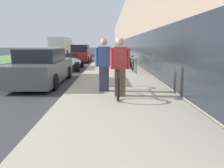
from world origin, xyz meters
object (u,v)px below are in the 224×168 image
at_px(cruiser_bike_middle, 130,61).
at_px(cruiser_bike_farthest, 127,59).
at_px(bike_rack_hoop, 136,64).
at_px(person_rider, 120,67).
at_px(parked_sedan_curbside, 42,68).
at_px(parked_sedan_far, 81,54).
at_px(tandem_bicycle, 117,82).
at_px(person_bystander, 104,65).
at_px(cruiser_bike_nearest, 132,64).
at_px(moving_truck, 62,46).
at_px(vintage_roadster_curbside, 68,63).

bearing_deg(cruiser_bike_middle, cruiser_bike_farthest, 89.48).
bearing_deg(cruiser_bike_farthest, bike_rack_hoop, -90.53).
relative_size(person_rider, cruiser_bike_middle, 0.97).
relative_size(bike_rack_hoop, cruiser_bike_middle, 0.48).
xyz_separation_m(cruiser_bike_farthest, parked_sedan_curbside, (-4.31, -7.82, 0.21)).
xyz_separation_m(cruiser_bike_farthest, parked_sedan_far, (-4.18, 3.12, 0.26)).
relative_size(tandem_bicycle, person_bystander, 1.41).
height_order(cruiser_bike_nearest, parked_sedan_far, parked_sedan_far).
distance_m(cruiser_bike_farthest, parked_sedan_far, 5.22).
xyz_separation_m(tandem_bicycle, cruiser_bike_farthest, (1.26, 10.10, -0.00)).
height_order(person_rider, moving_truck, moving_truck).
relative_size(tandem_bicycle, vintage_roadster_curbside, 0.64).
xyz_separation_m(bike_rack_hoop, cruiser_bike_farthest, (0.05, 5.59, -0.16)).
distance_m(person_rider, parked_sedan_curbside, 4.08).
bearing_deg(parked_sedan_far, moving_truck, 110.54).
height_order(bike_rack_hoop, parked_sedan_curbside, parked_sedan_curbside).
distance_m(cruiser_bike_nearest, cruiser_bike_farthest, 4.24).
height_order(bike_rack_hoop, cruiser_bike_farthest, bike_rack_hoop).
relative_size(tandem_bicycle, cruiser_bike_nearest, 1.41).
bearing_deg(person_bystander, bike_rack_hoop, 68.92).
xyz_separation_m(person_bystander, cruiser_bike_middle, (1.64, 7.57, -0.50)).
bearing_deg(person_bystander, cruiser_bike_farthest, 80.36).
bearing_deg(cruiser_bike_middle, tandem_bicycle, -98.90).
relative_size(parked_sedan_curbside, vintage_roadster_curbside, 1.13).
bearing_deg(parked_sedan_far, cruiser_bike_farthest, -36.70).
distance_m(person_bystander, cruiser_bike_farthest, 9.91).
distance_m(person_rider, person_bystander, 0.81).
relative_size(cruiser_bike_farthest, moving_truck, 0.24).
bearing_deg(person_rider, person_bystander, 126.86).
bearing_deg(vintage_roadster_curbside, parked_sedan_curbside, -90.83).
bearing_deg(person_rider, cruiser_bike_nearest, 80.15).
distance_m(tandem_bicycle, moving_truck, 26.37).
height_order(person_bystander, parked_sedan_curbside, person_bystander).
bearing_deg(cruiser_bike_nearest, moving_truck, 113.89).
bearing_deg(cruiser_bike_farthest, cruiser_bike_nearest, -91.39).
height_order(person_bystander, parked_sedan_far, person_bystander).
bearing_deg(tandem_bicycle, parked_sedan_far, 102.48).
height_order(tandem_bicycle, cruiser_bike_middle, cruiser_bike_middle).
bearing_deg(cruiser_bike_middle, bike_rack_hoop, -90.53).
distance_m(cruiser_bike_farthest, vintage_roadster_curbside, 5.12).
xyz_separation_m(bike_rack_hoop, parked_sedan_far, (-4.13, 8.71, 0.11)).
xyz_separation_m(cruiser_bike_nearest, parked_sedan_far, (-4.08, 7.35, 0.24)).
bearing_deg(vintage_roadster_curbside, person_rider, -67.85).
height_order(person_bystander, cruiser_bike_middle, person_bystander).
bearing_deg(person_bystander, parked_sedan_curbside, 143.86).
relative_size(cruiser_bike_nearest, moving_truck, 0.24).
relative_size(person_rider, person_bystander, 1.00).
height_order(person_rider, parked_sedan_far, person_rider).
height_order(vintage_roadster_curbside, parked_sedan_far, parked_sedan_far).
height_order(tandem_bicycle, moving_truck, moving_truck).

